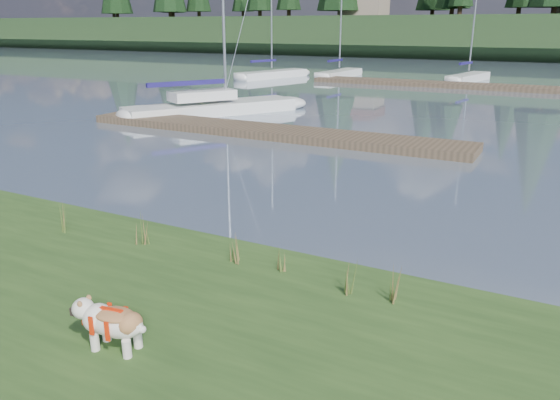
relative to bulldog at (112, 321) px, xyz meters
The scene contains 17 objects.
ground 35.27m from the bulldog, 93.17° to the left, with size 200.00×200.00×0.00m, color slate.
ridge 78.25m from the bulldog, 91.43° to the left, with size 200.00×20.00×5.00m, color black.
bulldog is the anchor object (origin of this frame).
sailboat_main 20.81m from the bulldog, 119.85° to the left, with size 6.36×9.16×13.60m.
dock_near 15.41m from the bulldog, 112.73° to the left, with size 16.00×2.00×0.30m, color #4C3D2C.
dock_far 35.21m from the bulldog, 89.92° to the left, with size 26.00×2.20×0.30m, color #4C3D2C.
sailboat_bg_0 39.82m from the bulldog, 115.40° to the left, with size 3.63×7.86×11.26m.
sailboat_bg_1 41.01m from the bulldog, 107.94° to the left, with size 1.72×7.12×10.63m.
sailboat_bg_2 40.57m from the bulldog, 93.72° to the left, with size 2.51×6.80×10.18m.
weed_0 3.32m from the bulldog, 126.00° to the left, with size 0.17×0.14×0.63m.
weed_1 2.84m from the bulldog, 91.18° to the left, with size 0.17×0.14×0.50m.
weed_2 3.36m from the bulldog, 52.41° to the left, with size 0.17×0.14×0.59m.
weed_3 4.49m from the bulldog, 145.90° to the left, with size 0.17×0.14×0.60m.
weed_4 2.95m from the bulldog, 74.66° to the left, with size 0.17×0.14×0.47m.
weed_5 3.85m from the bulldog, 45.70° to the left, with size 0.17×0.14×0.58m.
mud_lip 4.15m from the bulldog, 118.41° to the left, with size 60.00×0.50×0.14m, color #33281C.
house_0 79.20m from the bulldog, 107.66° to the left, with size 6.30×5.30×4.65m.
Camera 1 is at (6.45, -9.37, 4.11)m, focal length 35.00 mm.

